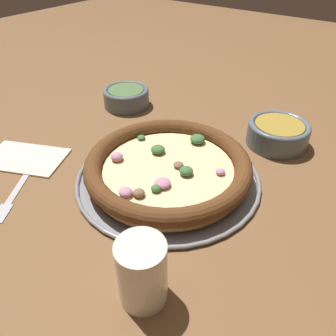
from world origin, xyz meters
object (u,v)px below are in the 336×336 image
Objects in this scene: napkin at (25,157)px; fork at (14,194)px; pizza_tray at (168,177)px; bowl_far at (126,96)px; pizza at (168,166)px; drinking_cup at (142,272)px; bowl_near at (278,133)px.

napkin reaches higher than fork.
pizza_tray is 0.31m from napkin.
bowl_far is 0.83× the size of fork.
pizza is 2.16× the size of fork.
pizza_tray reaches higher than napkin.
drinking_cup is (0.12, -0.22, 0.02)m from pizza.
pizza reaches higher than napkin.
bowl_far reaches higher than napkin.
bowl_near is 0.69× the size of napkin.
bowl_far is (-0.28, 0.19, -0.00)m from pizza.
pizza is 2.37× the size of bowl_near.
drinking_cup is at bearing -13.48° from napkin.
bowl_near is 1.34× the size of drinking_cup.
napkin is (-0.00, -0.32, -0.02)m from bowl_far.
fork is at bearing -134.38° from pizza_tray.
pizza_tray is 1.12× the size of pizza.
drinking_cup is (0.12, -0.22, 0.05)m from pizza_tray.
bowl_near is at bearing 89.86° from drinking_cup.
bowl_near is at bearing 63.72° from pizza_tray.
bowl_near is at bearing 7.46° from bowl_far.
bowl_near is 0.55m from napkin.
pizza_tray is 3.58× the size of drinking_cup.
pizza_tray is 0.29m from fork.
fork is (-0.32, 0.02, -0.05)m from drinking_cup.
fork is (0.08, -0.40, -0.03)m from bowl_far.
napkin is at bearing -156.52° from pizza.
pizza is 0.29m from fork.
bowl_near is 0.46m from drinking_cup.
pizza is 0.34m from bowl_far.
bowl_near is (0.12, 0.24, 0.02)m from pizza_tray.
drinking_cup reaches higher than pizza.
pizza is 0.27m from bowl_near.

